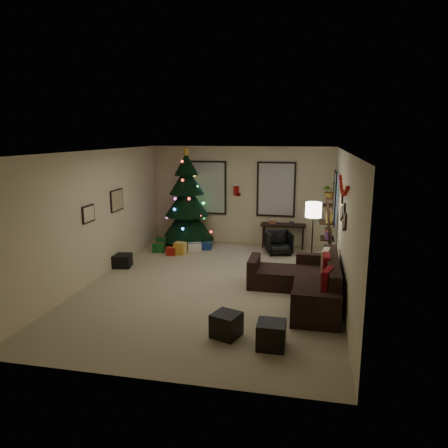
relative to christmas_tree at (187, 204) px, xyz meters
The scene contains 29 objects.
floor 3.57m from the christmas_tree, 64.58° to the right, with size 7.00×7.00×0.00m, color tan.
ceiling 3.72m from the christmas_tree, 64.58° to the right, with size 7.00×7.00×0.00m, color white.
wall_back 1.53m from the christmas_tree, 17.08° to the left, with size 5.00×5.00×0.00m, color beige.
wall_front 6.72m from the christmas_tree, 77.51° to the right, with size 5.00×5.00×0.00m, color beige.
wall_left 3.24m from the christmas_tree, 108.95° to the right, with size 7.00×7.00×0.00m, color beige.
wall_right 5.00m from the christmas_tree, 37.70° to the right, with size 7.00×7.00×0.00m, color beige.
window_back_left 0.77m from the christmas_tree, 39.69° to the left, with size 1.05×0.06×1.50m.
window_back_right 2.47m from the christmas_tree, ahead, with size 1.05×0.06×1.50m.
window_right_wall 3.97m from the christmas_tree, ahead, with size 0.06×0.90×1.30m.
christmas_tree is the anchor object (origin of this frame).
presents 1.28m from the christmas_tree, 90.70° to the right, with size 1.50×1.01×0.30m.
sofa 4.81m from the christmas_tree, 45.45° to the right, with size 1.71×2.50×0.83m.
pillow_red_a 5.59m from the christmas_tree, 48.88° to the right, with size 0.11×0.41×0.41m, color maroon.
pillow_red_b 5.03m from the christmas_tree, 42.95° to the right, with size 0.12×0.45×0.45m, color maroon.
pillow_cream 4.74m from the christmas_tree, 39.06° to the right, with size 0.12×0.43×0.43m, color beige.
ottoman_near 5.72m from the christmas_tree, 67.50° to the right, with size 0.39×0.39×0.37m, color black.
ottoman_far 6.20m from the christmas_tree, 62.16° to the right, with size 0.41×0.41×0.38m, color black.
desk 2.71m from the christmas_tree, ahead, with size 1.20×0.43×0.65m.
desk_chair 2.76m from the christmas_tree, 10.63° to the right, with size 0.57×0.54×0.59m, color black.
bookshelf 4.04m from the christmas_tree, 21.37° to the right, with size 0.30×0.50×1.69m.
potted_plant 4.00m from the christmas_tree, 17.90° to the right, with size 0.45×0.39×0.50m, color #4C4C4C.
floor_lamp 3.95m from the christmas_tree, 30.36° to the right, with size 0.34×0.34×1.60m.
art_map 2.41m from the christmas_tree, 115.60° to the right, with size 0.04×0.60×0.50m.
art_abstract 3.60m from the christmas_tree, 106.67° to the right, with size 0.04×0.45×0.35m.
gallery 5.04m from the christmas_tree, 38.51° to the right, with size 0.03×1.25×0.54m.
garland 5.10m from the christmas_tree, 38.91° to the right, with size 0.08×1.90×0.30m, color #A5140C, non-canonical shape.
stocking_left 1.43m from the christmas_tree, 17.65° to the left, with size 0.20×0.05×0.36m.
stocking_right 1.76m from the christmas_tree, 16.28° to the left, with size 0.20×0.05×0.36m.
storage_bin 2.72m from the christmas_tree, 112.71° to the right, with size 0.59×0.39×0.30m, color black.
Camera 1 is at (1.88, -7.98, 3.02)m, focal length 33.87 mm.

